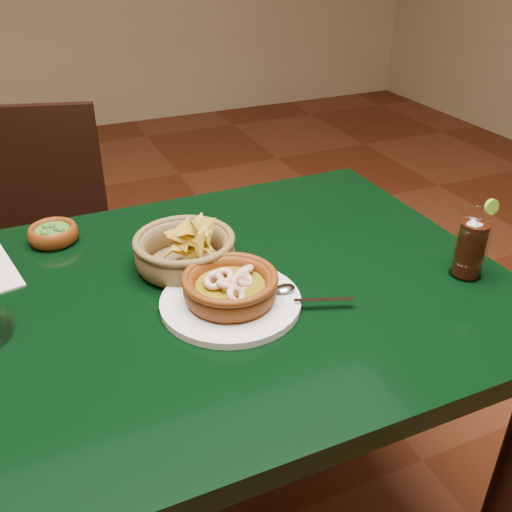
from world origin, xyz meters
name	(u,v)px	position (x,y,z in m)	size (l,w,h in m)	color
dining_table	(183,340)	(0.00, 0.00, 0.65)	(1.20, 0.80, 0.75)	black
dining_chair	(37,259)	(-0.22, 0.71, 0.50)	(0.52, 0.52, 0.90)	black
shrimp_plate	(231,290)	(0.07, -0.06, 0.78)	(0.31, 0.24, 0.07)	silver
chip_basket	(185,251)	(0.04, 0.09, 0.78)	(0.22, 0.22, 0.13)	brown
guacamole_ramekin	(53,234)	(-0.18, 0.30, 0.77)	(0.12, 0.12, 0.04)	#502108
cola_drink	(471,245)	(0.51, -0.15, 0.81)	(0.13, 0.13, 0.15)	white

